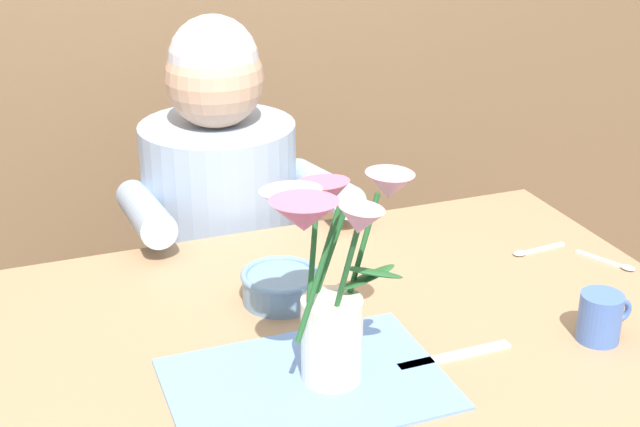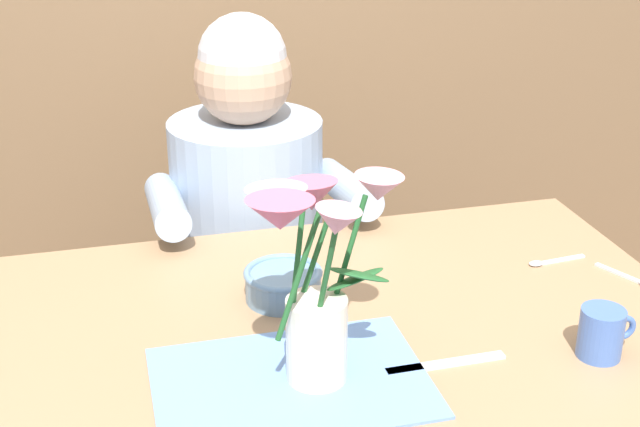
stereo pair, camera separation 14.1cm
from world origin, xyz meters
TOP-DOWN VIEW (x-y plane):
  - dining_table at (0.00, 0.00)m, footprint 1.20×0.80m
  - seated_person at (-0.05, 0.62)m, footprint 0.45×0.47m
  - striped_placemat at (-0.12, -0.14)m, footprint 0.40×0.28m
  - flower_vase at (-0.08, -0.14)m, footprint 0.27×0.22m
  - ceramic_bowl at (-0.07, 0.11)m, footprint 0.14×0.14m
  - dinner_knife at (0.12, -0.15)m, footprint 0.19×0.02m
  - coffee_cup at (0.36, -0.19)m, footprint 0.09×0.07m
  - spoon_0 at (0.55, 0.02)m, footprint 0.06×0.11m
  - spoon_2 at (0.43, 0.12)m, footprint 0.12×0.03m

SIDE VIEW (x-z plane):
  - seated_person at x=-0.05m, z-range 0.00..1.13m
  - dining_table at x=0.00m, z-range 0.27..1.01m
  - striped_placemat at x=-0.12m, z-range 0.74..0.74m
  - dinner_knife at x=0.12m, z-range 0.74..0.74m
  - spoon_0 at x=0.55m, z-range 0.74..0.75m
  - spoon_2 at x=0.43m, z-range 0.74..0.75m
  - ceramic_bowl at x=-0.07m, z-range 0.74..0.80m
  - coffee_cup at x=0.36m, z-range 0.74..0.82m
  - flower_vase at x=-0.08m, z-range 0.76..1.08m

